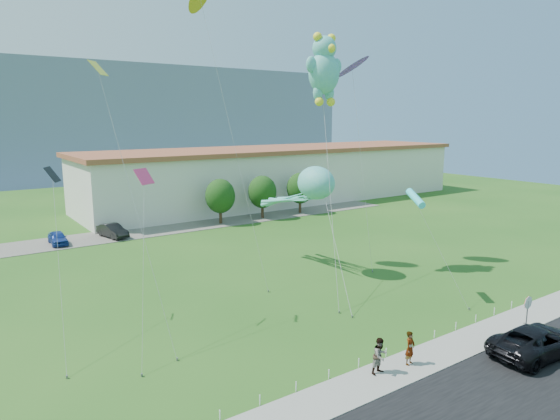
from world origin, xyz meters
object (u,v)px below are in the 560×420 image
object	(u,v)px
pedestrian_left	(410,348)
teddy_bear_kite	(324,68)
octopus_kite	(307,190)
stop_sign	(528,306)
parked_car_black	(113,231)
pedestrian_right	(380,356)
warehouse	(282,174)
parked_car_blue	(58,238)
suv	(537,341)

from	to	relation	value
pedestrian_left	teddy_bear_kite	distance (m)	22.88
octopus_kite	teddy_bear_kite	size ratio (longest dim) A/B	0.76
stop_sign	parked_car_black	distance (m)	40.42
pedestrian_right	octopus_kite	world-z (taller)	octopus_kite
stop_sign	teddy_bear_kite	distance (m)	22.39
warehouse	pedestrian_right	world-z (taller)	warehouse
octopus_kite	warehouse	bearing A→B (deg)	58.20
stop_sign	octopus_kite	world-z (taller)	octopus_kite
pedestrian_left	octopus_kite	world-z (taller)	octopus_kite
parked_car_black	teddy_bear_kite	world-z (taller)	teddy_bear_kite
stop_sign	parked_car_blue	distance (m)	42.51
parked_car_blue	parked_car_black	size ratio (longest dim) A/B	0.87
pedestrian_left	teddy_bear_kite	bearing A→B (deg)	52.93
warehouse	parked_car_black	world-z (taller)	warehouse
pedestrian_left	parked_car_black	distance (m)	37.17
warehouse	parked_car_black	xyz separation A→B (m)	(-28.82, -9.73, -3.35)
pedestrian_right	suv	bearing A→B (deg)	-25.13
parked_car_blue	teddy_bear_kite	world-z (taller)	teddy_bear_kite
parked_car_blue	parked_car_black	world-z (taller)	parked_car_black
stop_sign	pedestrian_right	world-z (taller)	stop_sign
parked_car_black	teddy_bear_kite	distance (m)	28.77
pedestrian_right	octopus_kite	bearing A→B (deg)	61.15
warehouse	parked_car_blue	size ratio (longest dim) A/B	16.07
suv	warehouse	bearing A→B (deg)	-16.04
warehouse	stop_sign	xyz separation A→B (m)	(-16.50, -48.21, -2.26)
pedestrian_left	octopus_kite	size ratio (longest dim) A/B	0.12
warehouse	octopus_kite	world-z (taller)	octopus_kite
stop_sign	parked_car_blue	world-z (taller)	stop_sign
parked_car_black	pedestrian_right	bearing A→B (deg)	-99.32
warehouse	octopus_kite	distance (m)	36.53
suv	parked_car_blue	distance (m)	43.25
warehouse	suv	distance (m)	53.20
warehouse	octopus_kite	bearing A→B (deg)	-121.80
stop_sign	parked_car_black	xyz separation A→B (m)	(-12.32, 38.48, -1.09)
pedestrian_right	parked_car_black	xyz separation A→B (m)	(-2.14, 36.72, -0.24)
stop_sign	pedestrian_left	size ratio (longest dim) A/B	1.41
stop_sign	pedestrian_left	xyz separation A→B (m)	(-8.25, 1.53, -0.89)
parked_car_blue	stop_sign	bearing A→B (deg)	-63.92
parked_car_blue	suv	bearing A→B (deg)	-67.07
stop_sign	parked_car_black	bearing A→B (deg)	107.76
pedestrian_left	parked_car_blue	distance (m)	38.28
suv	parked_car_blue	size ratio (longest dim) A/B	1.51
suv	parked_car_blue	xyz separation A→B (m)	(-15.88, 40.23, -0.15)
pedestrian_right	parked_car_blue	size ratio (longest dim) A/B	0.48
parked_car_blue	pedestrian_left	bearing A→B (deg)	-74.24
stop_sign	teddy_bear_kite	size ratio (longest dim) A/B	0.13
parked_car_black	octopus_kite	xyz separation A→B (m)	(9.63, -21.23, 6.10)
parked_car_blue	teddy_bear_kite	distance (m)	31.37
parked_car_blue	teddy_bear_kite	bearing A→B (deg)	-51.55
suv	parked_car_black	bearing A→B (deg)	18.81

